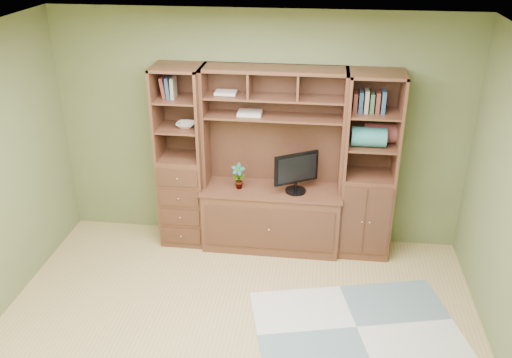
# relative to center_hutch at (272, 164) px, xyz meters

# --- Properties ---
(room) EXTENTS (4.60, 4.10, 2.64)m
(room) POSITION_rel_center_hutch_xyz_m (-0.17, -1.73, 0.28)
(room) COLOR tan
(room) RESTS_ON ground
(center_hutch) EXTENTS (1.54, 0.53, 2.05)m
(center_hutch) POSITION_rel_center_hutch_xyz_m (0.00, 0.00, 0.00)
(center_hutch) COLOR #542E1D
(center_hutch) RESTS_ON ground
(left_tower) EXTENTS (0.50, 0.45, 2.05)m
(left_tower) POSITION_rel_center_hutch_xyz_m (-1.00, 0.04, 0.00)
(left_tower) COLOR #542E1D
(left_tower) RESTS_ON ground
(right_tower) EXTENTS (0.55, 0.45, 2.05)m
(right_tower) POSITION_rel_center_hutch_xyz_m (1.02, 0.04, 0.00)
(right_tower) COLOR #542E1D
(right_tower) RESTS_ON ground
(rug) EXTENTS (2.09, 1.64, 0.01)m
(rug) POSITION_rel_center_hutch_xyz_m (0.92, -1.29, -1.02)
(rug) COLOR #9EA4A3
(rug) RESTS_ON ground
(monitor) EXTENTS (0.55, 0.45, 0.62)m
(monitor) POSITION_rel_center_hutch_xyz_m (0.26, -0.03, 0.01)
(monitor) COLOR black
(monitor) RESTS_ON center_hutch
(orchid) EXTENTS (0.15, 0.10, 0.29)m
(orchid) POSITION_rel_center_hutch_xyz_m (-0.36, -0.03, -0.15)
(orchid) COLOR #A14D36
(orchid) RESTS_ON center_hutch
(magazines) EXTENTS (0.25, 0.18, 0.04)m
(magazines) POSITION_rel_center_hutch_xyz_m (-0.25, 0.09, 0.54)
(magazines) COLOR #C0B4A3
(magazines) RESTS_ON center_hutch
(bowl) EXTENTS (0.20, 0.20, 0.05)m
(bowl) POSITION_rel_center_hutch_xyz_m (-0.93, 0.04, 0.39)
(bowl) COLOR white
(bowl) RESTS_ON left_tower
(blanket_teal) EXTENTS (0.35, 0.20, 0.20)m
(blanket_teal) POSITION_rel_center_hutch_xyz_m (0.99, -0.01, 0.37)
(blanket_teal) COLOR #2C7471
(blanket_teal) RESTS_ON right_tower
(blanket_red) EXTENTS (0.36, 0.20, 0.20)m
(blanket_red) POSITION_rel_center_hutch_xyz_m (1.12, 0.12, 0.37)
(blanket_red) COLOR brown
(blanket_red) RESTS_ON right_tower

